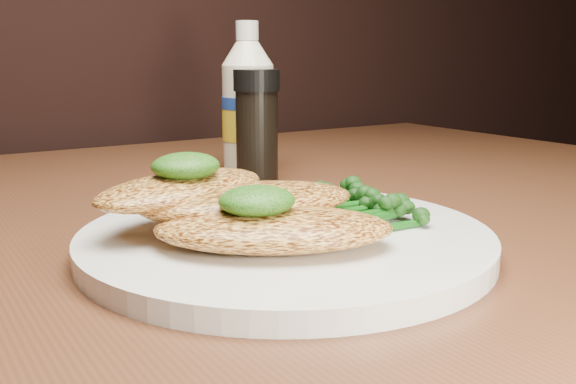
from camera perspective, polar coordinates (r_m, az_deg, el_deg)
plate at (r=0.45m, az=-0.22°, el=-4.27°), size 0.29×0.29×0.01m
chicken_front at (r=0.40m, az=-1.28°, el=-3.31°), size 0.17×0.15×0.02m
chicken_mid at (r=0.44m, az=-3.57°, el=-0.84°), size 0.17×0.11×0.02m
chicken_back at (r=0.45m, az=-9.41°, el=0.28°), size 0.16×0.11×0.02m
pesto_front at (r=0.40m, az=-2.80°, el=-0.77°), size 0.05×0.05×0.02m
pesto_back at (r=0.45m, az=-9.17°, el=2.32°), size 0.06×0.05×0.02m
broccolini_bundle at (r=0.47m, az=3.35°, el=-1.27°), size 0.15×0.11×0.02m
mayo_bottle at (r=0.74m, az=-3.61°, el=8.43°), size 0.08×0.08×0.17m
pepper_grinder at (r=0.68m, az=-2.81°, el=5.92°), size 0.05×0.05×0.12m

